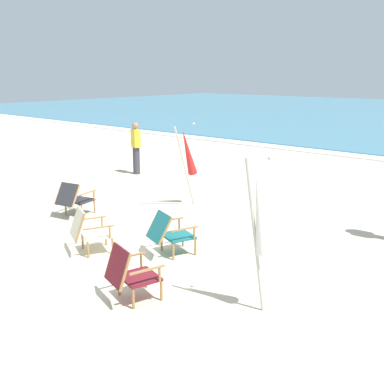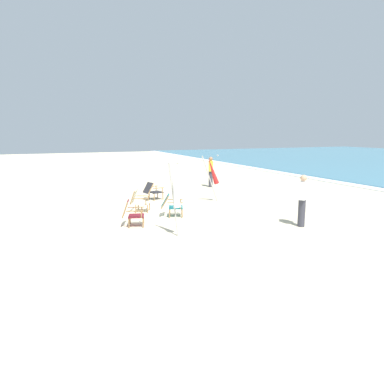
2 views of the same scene
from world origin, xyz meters
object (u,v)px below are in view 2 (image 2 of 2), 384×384
at_px(beach_chair_mid_center, 171,204).
at_px(beach_chair_front_left, 139,200).
at_px(beach_chair_far_center, 131,213).
at_px(beach_chair_back_left, 152,190).
at_px(person_near_chairs, 302,200).
at_px(umbrella_furled_red, 212,171).
at_px(umbrella_furled_white, 175,188).
at_px(person_by_waterline, 211,172).

bearing_deg(beach_chair_mid_center, beach_chair_front_left, -143.77).
xyz_separation_m(beach_chair_front_left, beach_chair_far_center, (1.87, -0.72, 0.00)).
height_order(beach_chair_back_left, person_near_chairs, person_near_chairs).
relative_size(beach_chair_mid_center, beach_chair_far_center, 1.12).
xyz_separation_m(beach_chair_back_left, beach_chair_mid_center, (3.14, -0.27, 0.00)).
distance_m(umbrella_furled_red, umbrella_furled_white, 4.99).
bearing_deg(beach_chair_mid_center, beach_chair_back_left, 175.00).
height_order(beach_chair_far_center, umbrella_furled_white, umbrella_furled_white).
bearing_deg(beach_chair_mid_center, umbrella_furled_white, -16.83).
bearing_deg(umbrella_furled_red, person_by_waterline, 154.57).
bearing_deg(beach_chair_far_center, umbrella_furled_white, 31.32).
bearing_deg(umbrella_furled_red, beach_chair_front_left, -80.90).
relative_size(person_near_chairs, person_by_waterline, 1.00).
xyz_separation_m(beach_chair_back_left, beach_chair_front_left, (1.98, -1.13, 0.01)).
relative_size(umbrella_furled_red, person_near_chairs, 1.22).
distance_m(umbrella_furled_white, person_near_chairs, 4.05).
bearing_deg(person_by_waterline, beach_chair_mid_center, -38.26).
distance_m(beach_chair_back_left, person_near_chairs, 6.73).
bearing_deg(beach_chair_back_left, beach_chair_front_left, -29.67).
relative_size(beach_chair_back_left, beach_chair_mid_center, 0.95).
height_order(beach_chair_far_center, umbrella_furled_red, umbrella_furled_red).
distance_m(beach_chair_front_left, umbrella_furled_red, 3.47).
relative_size(beach_chair_far_center, person_near_chairs, 0.50).
bearing_deg(beach_chair_front_left, person_by_waterline, 129.43).
relative_size(beach_chair_mid_center, person_by_waterline, 0.56).
xyz_separation_m(beach_chair_mid_center, umbrella_furled_white, (2.19, -0.66, 0.96)).
height_order(beach_chair_mid_center, umbrella_furled_red, umbrella_furled_red).
height_order(umbrella_furled_white, person_near_chairs, umbrella_furled_white).
distance_m(beach_chair_front_left, beach_chair_far_center, 2.00).
relative_size(umbrella_furled_white, person_near_chairs, 1.30).
bearing_deg(person_by_waterline, beach_chair_far_center, -43.75).
height_order(umbrella_furled_red, person_by_waterline, umbrella_furled_red).
bearing_deg(person_by_waterline, person_near_chairs, -6.21).
distance_m(beach_chair_back_left, beach_chair_mid_center, 3.15).
bearing_deg(person_by_waterline, umbrella_furled_white, -32.88).
bearing_deg(beach_chair_mid_center, person_near_chairs, 49.04).
relative_size(beach_chair_mid_center, umbrella_furled_red, 0.46).
xyz_separation_m(umbrella_furled_red, person_near_chairs, (4.55, 0.83, -0.46)).
bearing_deg(beach_chair_back_left, person_by_waterline, 118.95).
relative_size(beach_chair_far_center, umbrella_furled_white, 0.39).
distance_m(beach_chair_far_center, person_by_waterline, 8.32).
height_order(beach_chair_far_center, person_near_chairs, person_near_chairs).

